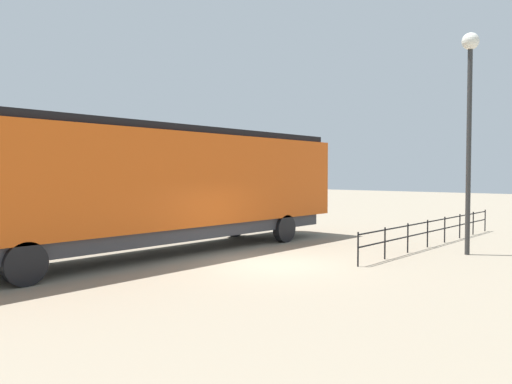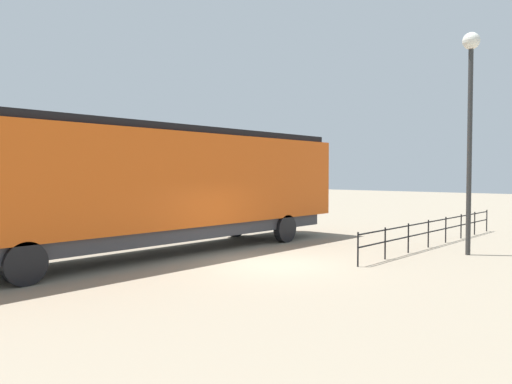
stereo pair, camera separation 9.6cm
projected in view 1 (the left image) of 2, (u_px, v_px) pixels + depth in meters
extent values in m
plane|color=gray|center=(271.00, 264.00, 15.27)|extent=(120.00, 120.00, 0.00)
cube|color=#D15114|center=(158.00, 180.00, 17.01)|extent=(3.06, 16.17, 3.09)
cube|color=black|center=(283.00, 189.00, 22.19)|extent=(2.94, 2.47, 2.16)
cube|color=black|center=(158.00, 130.00, 16.95)|extent=(2.76, 15.52, 0.24)
cube|color=#38383D|center=(159.00, 232.00, 17.08)|extent=(2.76, 14.87, 0.45)
cylinder|color=black|center=(234.00, 224.00, 21.89)|extent=(0.30, 1.10, 1.10)
cylinder|color=black|center=(284.00, 229.00, 20.08)|extent=(0.30, 1.10, 1.10)
cylinder|color=black|center=(24.00, 264.00, 12.28)|extent=(0.30, 1.10, 1.10)
cylinder|color=#2D2D2D|center=(469.00, 151.00, 16.91)|extent=(0.16, 0.16, 6.99)
sphere|color=silver|center=(470.00, 41.00, 16.77)|extent=(0.57, 0.57, 0.57)
cube|color=black|center=(437.00, 220.00, 19.34)|extent=(0.04, 11.99, 0.04)
cube|color=black|center=(436.00, 230.00, 19.35)|extent=(0.04, 11.99, 0.04)
cylinder|color=black|center=(358.00, 249.00, 14.83)|extent=(0.05, 0.05, 1.03)
cylinder|color=black|center=(385.00, 243.00, 16.13)|extent=(0.05, 0.05, 1.03)
cylinder|color=black|center=(408.00, 238.00, 17.42)|extent=(0.05, 0.05, 1.03)
cylinder|color=black|center=(428.00, 234.00, 18.71)|extent=(0.05, 0.05, 1.03)
cylinder|color=black|center=(445.00, 230.00, 20.00)|extent=(0.05, 0.05, 1.03)
cylinder|color=black|center=(460.00, 226.00, 21.29)|extent=(0.05, 0.05, 1.03)
cylinder|color=black|center=(473.00, 223.00, 22.58)|extent=(0.05, 0.05, 1.03)
cylinder|color=black|center=(485.00, 220.00, 23.87)|extent=(0.05, 0.05, 1.03)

